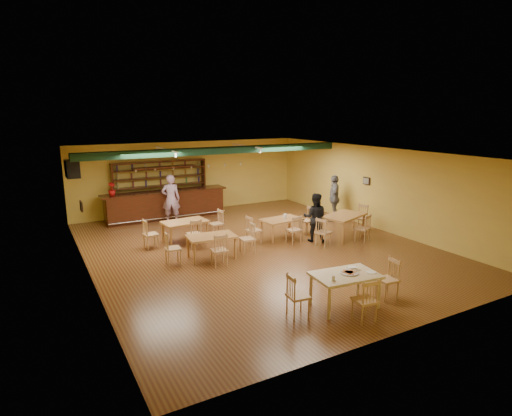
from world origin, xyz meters
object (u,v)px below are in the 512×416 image
patron_bar (171,199)px  patron_right_a (315,217)px  dining_table_b (281,229)px  dining_table_c (212,247)px  near_table (345,290)px  dining_table_a (185,232)px  dining_table_d (343,226)px  bar_counter (166,205)px

patron_bar → patron_right_a: 5.75m
dining_table_b → patron_bar: bearing=120.1°
dining_table_c → patron_bar: size_ratio=0.73×
near_table → patron_bar: size_ratio=0.75×
dining_table_c → dining_table_a: bearing=99.0°
dining_table_d → patron_right_a: patron_right_a is taller
dining_table_d → bar_counter: bearing=109.1°
dining_table_b → patron_bar: 4.67m
dining_table_a → dining_table_d: (4.93, -2.11, 0.04)m
dining_table_a → patron_right_a: 4.33m
dining_table_b → dining_table_a: bearing=154.2°
bar_counter → dining_table_b: (2.62, -4.62, -0.22)m
dining_table_c → patron_bar: 4.57m
dining_table_a → dining_table_d: size_ratio=0.90×
dining_table_a → near_table: near_table is taller
dining_table_b → patron_right_a: 1.23m
dining_table_b → dining_table_d: (1.90, -0.95, 0.06)m
dining_table_d → patron_right_a: size_ratio=0.98×
bar_counter → dining_table_b: bearing=-60.5°
bar_counter → dining_table_d: (4.52, -5.57, -0.17)m
patron_right_a → dining_table_a: bearing=12.6°
dining_table_a → dining_table_c: size_ratio=1.04×
dining_table_a → patron_right_a: size_ratio=0.89×
dining_table_a → patron_bar: size_ratio=0.76×
bar_counter → near_table: (1.06, -9.71, -0.18)m
bar_counter → patron_bar: (-0.03, -0.83, 0.39)m
dining_table_d → near_table: size_ratio=1.11×
dining_table_d → near_table: bearing=-149.8°
dining_table_a → dining_table_c: dining_table_a is taller
patron_bar → patron_right_a: (3.45, -4.60, -0.14)m
bar_counter → near_table: bearing=-83.7°
near_table → dining_table_d: bearing=56.4°
patron_right_a → dining_table_d: bearing=-148.3°
bar_counter → patron_right_a: 6.41m
bar_counter → patron_bar: bearing=-92.2°
bar_counter → patron_right_a: size_ratio=3.08×
dining_table_a → patron_right_a: bearing=-31.7°
bar_counter → dining_table_b: size_ratio=3.67×
dining_table_b → patron_right_a: patron_right_a is taller
near_table → patron_bar: bearing=103.3°
bar_counter → dining_table_a: bar_counter is taller
dining_table_b → patron_right_a: (0.80, -0.80, 0.47)m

